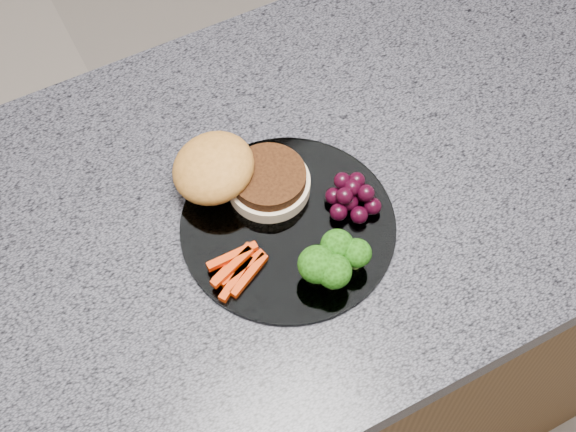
% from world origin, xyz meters
% --- Properties ---
extents(island_cabinet, '(1.20, 0.60, 0.86)m').
position_xyz_m(island_cabinet, '(0.00, 0.00, 0.43)').
color(island_cabinet, brown).
rests_on(island_cabinet, ground).
extents(countertop, '(1.20, 0.60, 0.04)m').
position_xyz_m(countertop, '(0.00, 0.00, 0.88)').
color(countertop, '#4E4D58').
rests_on(countertop, island_cabinet).
extents(plate, '(0.26, 0.26, 0.01)m').
position_xyz_m(plate, '(0.02, -0.04, 0.90)').
color(plate, white).
rests_on(plate, countertop).
extents(burger, '(0.19, 0.17, 0.06)m').
position_xyz_m(burger, '(-0.01, 0.04, 0.93)').
color(burger, beige).
rests_on(burger, plate).
extents(carrot_sticks, '(0.08, 0.06, 0.02)m').
position_xyz_m(carrot_sticks, '(-0.06, -0.07, 0.91)').
color(carrot_sticks, red).
rests_on(carrot_sticks, plate).
extents(broccoli, '(0.09, 0.07, 0.05)m').
position_xyz_m(broccoli, '(0.03, -0.13, 0.94)').
color(broccoli, olive).
rests_on(broccoli, plate).
extents(grape_bunch, '(0.06, 0.06, 0.04)m').
position_xyz_m(grape_bunch, '(0.10, -0.05, 0.92)').
color(grape_bunch, black).
rests_on(grape_bunch, plate).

